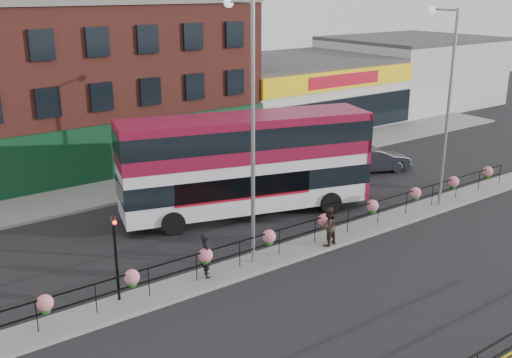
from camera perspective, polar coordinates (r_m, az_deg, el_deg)
ground at (r=26.00m, az=3.94°, el=-6.90°), size 120.00×120.00×0.00m
north_pavement at (r=35.34m, az=-8.65°, el=-0.12°), size 60.00×4.00×0.15m
median at (r=25.97m, az=3.94°, el=-6.75°), size 60.00×1.60×0.15m
brick_building at (r=39.98m, az=-19.58°, el=8.61°), size 25.00×12.21×10.30m
supermarket at (r=49.82m, az=3.40°, el=8.37°), size 15.00×12.25×5.30m
warehouse_east at (r=60.20m, az=14.42°, el=9.98°), size 14.50×12.00×6.30m
median_railing at (r=25.58m, az=3.99°, el=-4.77°), size 30.04×0.56×1.23m
double_decker_bus at (r=29.14m, az=-0.90°, el=2.33°), size 12.63×6.22×4.99m
car at (r=37.34m, az=11.06°, el=1.83°), size 4.52×5.61×1.51m
pedestrian_a at (r=23.23m, az=-4.74°, el=-7.19°), size 0.93×0.83×1.82m
pedestrian_b at (r=26.04m, az=6.86°, el=-4.51°), size 1.00×0.86×1.73m
lamp_column_west at (r=22.90m, az=-0.69°, el=6.26°), size 0.37×1.81×10.32m
lamp_column_east at (r=31.06m, az=17.62°, el=7.94°), size 0.35×1.72×9.79m
traffic_light_median at (r=21.47m, az=-13.30°, el=-5.70°), size 0.15×0.28×3.65m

